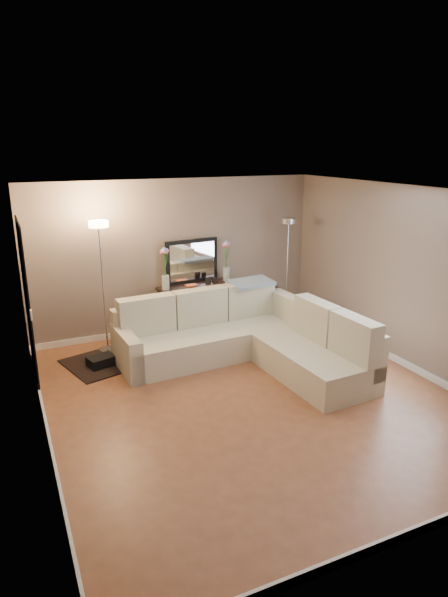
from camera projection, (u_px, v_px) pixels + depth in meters
name	position (u px, v px, depth m)	size (l,w,h in m)	color
floor	(249.00, 396.00, 6.48)	(5.00, 5.50, 0.01)	brown
ceiling	(253.00, 192.00, 5.71)	(5.00, 5.50, 0.01)	white
wall_back	(177.00, 256.00, 8.50)	(5.00, 0.02, 2.60)	gray
wall_front	(422.00, 402.00, 3.70)	(5.00, 0.02, 2.60)	gray
wall_left	(34.00, 331.00, 5.10)	(0.02, 5.50, 2.60)	gray
wall_right	(408.00, 279.00, 7.09)	(0.02, 5.50, 2.60)	gray
baseboard_back	(179.00, 326.00, 8.84)	(5.00, 0.03, 0.10)	white
baseboard_front	(402.00, 537.00, 4.09)	(5.00, 0.03, 0.10)	white
baseboard_left	(49.00, 437.00, 5.48)	(0.03, 5.50, 0.10)	white
baseboard_right	(397.00, 360.00, 7.45)	(0.03, 5.50, 0.10)	white
doorway	(27.00, 303.00, 6.65)	(0.02, 1.20, 2.20)	black
switch_plate	(31.00, 315.00, 5.89)	(0.02, 0.08, 0.12)	white
sectional_sofa	(245.00, 337.00, 7.44)	(2.98, 2.77, 1.00)	beige
throw_blanket	(251.00, 283.00, 8.05)	(0.72, 0.41, 0.05)	#7D93A1
console_table	(193.00, 306.00, 8.56)	(1.40, 0.50, 0.84)	black
leaning_mirror	(192.00, 261.00, 8.53)	(0.97, 0.14, 0.76)	black
table_decor	(198.00, 284.00, 8.45)	(0.58, 0.14, 0.14)	#DE5C27
flower_vase_left	(165.00, 272.00, 8.13)	(0.16, 0.14, 0.72)	silver
flower_vase_right	(226.00, 264.00, 8.68)	(0.16, 0.14, 0.72)	silver
floor_lamp_lit	(101.00, 261.00, 7.47)	(0.36, 0.36, 2.05)	silver
floor_lamp_unlit	(288.00, 250.00, 8.76)	(0.34, 0.34, 1.91)	silver
charcoal_rug	(113.00, 360.00, 7.55)	(1.34, 1.00, 0.02)	black
black_bag	(102.00, 364.00, 7.33)	(0.38, 0.27, 0.25)	black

